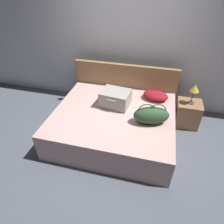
% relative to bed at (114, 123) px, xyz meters
% --- Properties ---
extents(ground_plane, '(12.00, 12.00, 0.00)m').
position_rel_bed_xyz_m(ground_plane, '(0.00, -0.40, -0.26)').
color(ground_plane, '#4C515B').
extents(back_wall, '(8.00, 0.10, 2.60)m').
position_rel_bed_xyz_m(back_wall, '(0.00, 1.25, 1.04)').
color(back_wall, silver).
rests_on(back_wall, ground).
extents(bed, '(2.05, 1.80, 0.51)m').
position_rel_bed_xyz_m(bed, '(0.00, 0.00, 0.00)').
color(bed, '#BC9993').
rests_on(bed, ground).
extents(headboard, '(2.10, 0.08, 0.99)m').
position_rel_bed_xyz_m(headboard, '(0.00, 0.94, 0.24)').
color(headboard, olive).
rests_on(headboard, ground).
extents(hard_case_large, '(0.54, 0.45, 0.28)m').
position_rel_bed_xyz_m(hard_case_large, '(-0.03, 0.22, 0.40)').
color(hard_case_large, gray).
rests_on(hard_case_large, bed).
extents(duffel_bag, '(0.61, 0.39, 0.36)m').
position_rel_bed_xyz_m(duffel_bag, '(0.63, -0.12, 0.40)').
color(duffel_bag, '#2D4C2D').
rests_on(duffel_bag, bed).
extents(pillow_near_headboard, '(0.51, 0.38, 0.16)m').
position_rel_bed_xyz_m(pillow_near_headboard, '(0.66, 0.60, 0.33)').
color(pillow_near_headboard, maroon).
rests_on(pillow_near_headboard, bed).
extents(nightstand, '(0.44, 0.40, 0.50)m').
position_rel_bed_xyz_m(nightstand, '(1.31, 0.65, -0.01)').
color(nightstand, olive).
rests_on(nightstand, ground).
extents(table_lamp, '(0.16, 0.16, 0.38)m').
position_rel_bed_xyz_m(table_lamp, '(1.31, 0.65, 0.53)').
color(table_lamp, '#3F3833').
rests_on(table_lamp, nightstand).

